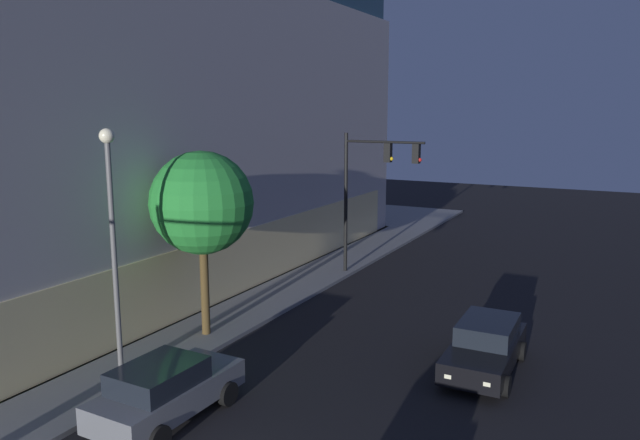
{
  "coord_description": "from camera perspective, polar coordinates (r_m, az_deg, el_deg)",
  "views": [
    {
      "loc": [
        -8.59,
        -7.22,
        8.14
      ],
      "look_at": [
        9.73,
        2.36,
        4.42
      ],
      "focal_mm": 34.04,
      "sensor_mm": 36.0,
      "label": 1
    }
  ],
  "objects": [
    {
      "name": "car_black",
      "position": [
        20.29,
        15.3,
        -11.32
      ],
      "size": [
        4.72,
        2.12,
        1.59
      ],
      "color": "black",
      "rests_on": "ground"
    },
    {
      "name": "modern_building",
      "position": [
        36.55,
        -26.03,
        9.19
      ],
      "size": [
        35.02,
        28.48,
        16.41
      ],
      "color": "#4C4C51",
      "rests_on": "ground"
    },
    {
      "name": "street_lamp_sidewalk",
      "position": [
        18.77,
        -18.96,
        -0.28
      ],
      "size": [
        0.44,
        0.44,
        7.51
      ],
      "color": "#606060",
      "rests_on": "sidewalk_corner"
    },
    {
      "name": "car_grey",
      "position": [
        17.19,
        -14.29,
        -15.2
      ],
      "size": [
        4.42,
        2.18,
        1.64
      ],
      "color": "slate",
      "rests_on": "ground"
    },
    {
      "name": "traffic_light_far_corner",
      "position": [
        29.43,
        4.98,
        4.13
      ],
      "size": [
        0.36,
        4.11,
        6.95
      ],
      "color": "black",
      "rests_on": "sidewalk_corner"
    },
    {
      "name": "sidewalk_tree",
      "position": [
        21.66,
        -11.04,
        1.56
      ],
      "size": [
        3.65,
        3.65,
        6.65
      ],
      "color": "#4E3B1E",
      "rests_on": "sidewalk_corner"
    }
  ]
}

